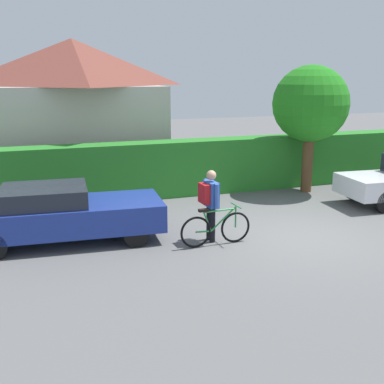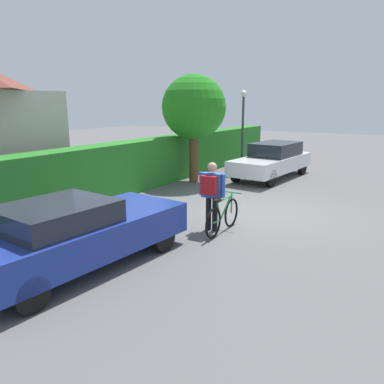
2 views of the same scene
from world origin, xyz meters
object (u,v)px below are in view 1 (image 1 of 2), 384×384
parked_car_near (62,213)px  tree_kerbside (311,105)px  bicycle (216,228)px  person_rider (210,199)px

parked_car_near → tree_kerbside: bearing=16.1°
bicycle → person_rider: person_rider is taller
bicycle → person_rider: 0.67m
bicycle → tree_kerbside: size_ratio=0.42×
person_rider → tree_kerbside: bearing=35.5°
tree_kerbside → bicycle: bearing=-142.0°
parked_car_near → person_rider: bearing=-19.3°
bicycle → tree_kerbside: (4.67, 3.64, 2.39)m
bicycle → person_rider: (-0.04, 0.29, 0.61)m
person_rider → tree_kerbside: (4.71, 3.35, 1.78)m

